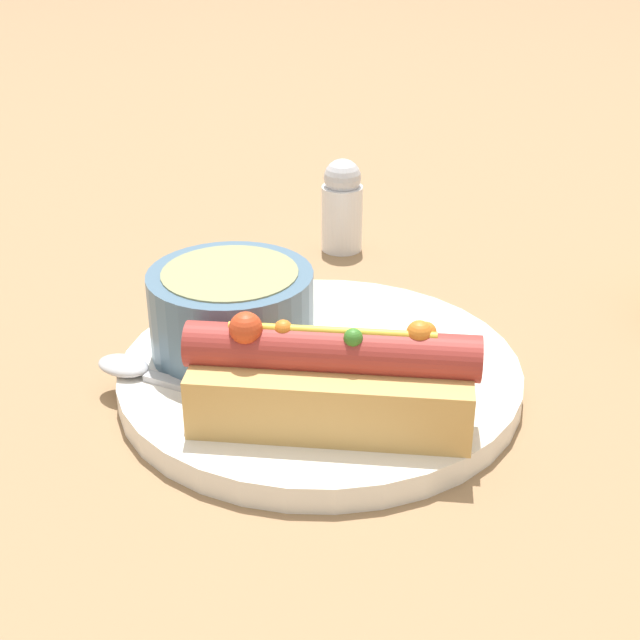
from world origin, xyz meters
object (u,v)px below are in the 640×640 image
Objects in this scene: spoon at (174,381)px; soup_bowl at (232,308)px; hot_dog at (331,379)px; salt_shaker at (342,206)px.

soup_bowl is at bearing -99.86° from spoon.
soup_bowl is 0.70× the size of spoon.
hot_dog is at bearing -173.69° from spoon.
spoon is (-0.04, -0.03, -0.03)m from soup_bowl.
salt_shaker reaches higher than spoon.
salt_shaker is at bearing -86.86° from spoon.
spoon is 1.87× the size of salt_shaker.
spoon is at bearing 166.60° from hot_dog.
hot_dog is at bearing -66.15° from soup_bowl.
soup_bowl is at bearing -124.60° from salt_shaker.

